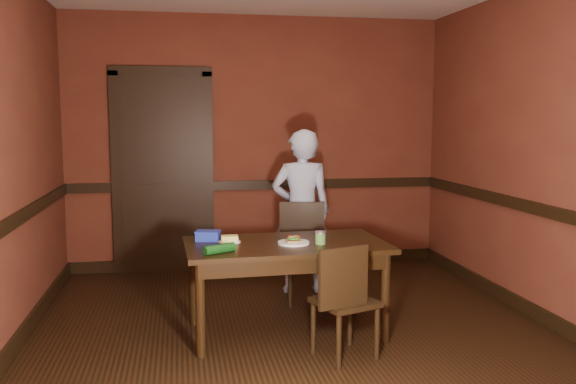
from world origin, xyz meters
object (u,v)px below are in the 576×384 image
object	(u,v)px
person	(301,211)
cheese_saucer	(229,240)
sandwich_plate	(294,242)
food_tub	(208,236)
chair_far	(310,254)
chair_near	(345,300)
dining_table	(286,288)
sauce_jar	(320,238)

from	to	relation	value
person	cheese_saucer	distance (m)	1.25
sandwich_plate	food_tub	xyz separation A→B (m)	(-0.62, 0.22, 0.02)
chair_far	chair_near	size ratio (longest dim) A/B	1.09
chair_near	sandwich_plate	distance (m)	0.62
dining_table	sandwich_plate	xyz separation A→B (m)	(0.05, -0.05, 0.37)
sandwich_plate	sauce_jar	size ratio (longest dim) A/B	2.48
sandwich_plate	food_tub	distance (m)	0.66
chair_far	chair_near	xyz separation A→B (m)	(-0.03, -1.26, -0.04)
dining_table	food_tub	distance (m)	0.71
food_tub	sandwich_plate	bearing A→B (deg)	-4.70
person	food_tub	distance (m)	1.28
dining_table	sauce_jar	xyz separation A→B (m)	(0.24, -0.10, 0.40)
chair_near	person	distance (m)	1.63
dining_table	sandwich_plate	world-z (taller)	sandwich_plate
chair_near	food_tub	distance (m)	1.17
dining_table	chair_far	size ratio (longest dim) A/B	1.72
sandwich_plate	sauce_jar	world-z (taller)	sauce_jar
dining_table	sauce_jar	distance (m)	0.48
chair_far	food_tub	size ratio (longest dim) A/B	4.18
chair_far	cheese_saucer	distance (m)	1.05
chair_near	chair_far	bearing A→B (deg)	-111.19
cheese_saucer	food_tub	world-z (taller)	food_tub
cheese_saucer	food_tub	distance (m)	0.18
dining_table	cheese_saucer	bearing A→B (deg)	167.04
chair_near	sauce_jar	world-z (taller)	chair_near
sandwich_plate	cheese_saucer	world-z (taller)	sandwich_plate
chair_near	food_tub	xyz separation A→B (m)	(-0.89, 0.68, 0.34)
food_tub	dining_table	bearing A→B (deg)	-1.41
sandwich_plate	cheese_saucer	distance (m)	0.48
chair_far	food_tub	world-z (taller)	chair_far
chair_near	food_tub	size ratio (longest dim) A/B	3.83
dining_table	cheese_saucer	distance (m)	0.56
chair_near	sandwich_plate	bearing A→B (deg)	-79.45
food_tub	chair_far	bearing A→B (deg)	47.08
sauce_jar	cheese_saucer	bearing A→B (deg)	164.80
food_tub	chair_near	bearing A→B (deg)	-22.62
sauce_jar	sandwich_plate	bearing A→B (deg)	166.36
dining_table	food_tub	xyz separation A→B (m)	(-0.57, 0.17, 0.39)
chair_near	sauce_jar	size ratio (longest dim) A/B	8.42
food_tub	cheese_saucer	bearing A→B (deg)	-14.94
sandwich_plate	sauce_jar	xyz separation A→B (m)	(0.19, -0.05, 0.03)
chair_far	person	bearing A→B (deg)	104.68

